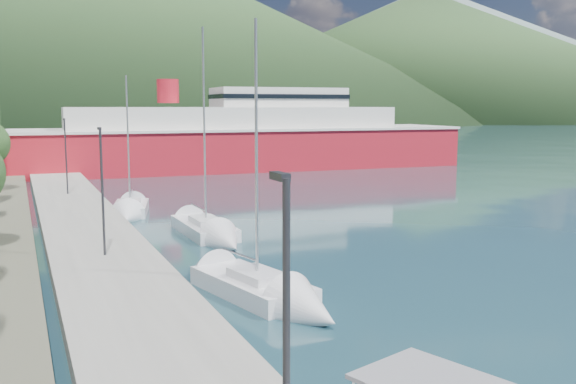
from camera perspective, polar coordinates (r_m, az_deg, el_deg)
name	(u,v)px	position (r m, az deg, el deg)	size (l,w,h in m)	color
ground	(84,145)	(136.55, -17.66, 4.01)	(1400.00, 1400.00, 0.00)	#1E404A
quay	(83,225)	(42.55, -17.76, -2.78)	(5.00, 88.00, 0.80)	gray
hills_far	(178,34)	(655.93, -9.77, 13.64)	(1480.00, 900.00, 180.00)	slate
hills_near	(207,38)	(405.81, -7.20, 13.44)	(1010.00, 520.00, 115.00)	#2F4D27
lamp_posts	(101,186)	(31.66, -16.27, 0.53)	(0.15, 46.21, 6.06)	#2D2D33
sailboat_near	(281,299)	(25.44, -0.66, -9.53)	(4.37, 8.86, 12.23)	silver
sailboat_mid	(215,236)	(37.79, -6.49, -3.87)	(2.67, 9.37, 13.40)	silver
sailboat_far	(129,213)	(46.77, -13.97, -1.84)	(4.05, 7.79, 10.94)	silver
ferry	(235,141)	(80.62, -4.70, 4.56)	(58.87, 14.86, 11.60)	#B21926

